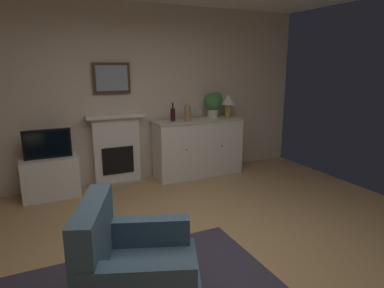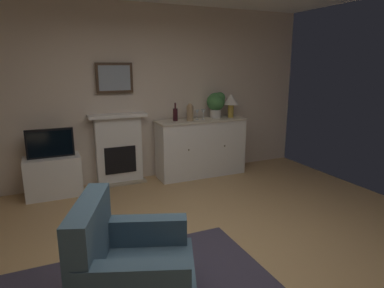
# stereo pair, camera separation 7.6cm
# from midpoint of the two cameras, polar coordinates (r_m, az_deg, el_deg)

# --- Properties ---
(ground_plane) EXTENTS (6.10, 5.47, 0.10)m
(ground_plane) POSITION_cam_midpoint_polar(r_m,az_deg,el_deg) (3.39, 3.62, -20.36)
(ground_plane) COLOR tan
(ground_plane) RESTS_ON ground
(wall_rear) EXTENTS (6.10, 0.06, 2.74)m
(wall_rear) POSITION_cam_midpoint_polar(r_m,az_deg,el_deg) (5.37, -9.73, 8.30)
(wall_rear) COLOR beige
(wall_rear) RESTS_ON ground_plane
(fireplace_unit) EXTENTS (0.87, 0.30, 1.10)m
(fireplace_unit) POSITION_cam_midpoint_polar(r_m,az_deg,el_deg) (5.32, -11.97, -0.81)
(fireplace_unit) COLOR white
(fireplace_unit) RESTS_ON ground_plane
(framed_picture) EXTENTS (0.55, 0.04, 0.45)m
(framed_picture) POSITION_cam_midpoint_polar(r_m,az_deg,el_deg) (5.21, -12.66, 10.92)
(framed_picture) COLOR #473323
(sideboard_cabinet) EXTENTS (1.50, 0.49, 0.95)m
(sideboard_cabinet) POSITION_cam_midpoint_polar(r_m,az_deg,el_deg) (5.60, 1.91, -0.58)
(sideboard_cabinet) COLOR white
(sideboard_cabinet) RESTS_ON ground_plane
(table_lamp) EXTENTS (0.26, 0.26, 0.40)m
(table_lamp) POSITION_cam_midpoint_polar(r_m,az_deg,el_deg) (5.73, 7.03, 7.30)
(table_lamp) COLOR #B79338
(table_lamp) RESTS_ON sideboard_cabinet
(wine_bottle) EXTENTS (0.08, 0.08, 0.29)m
(wine_bottle) POSITION_cam_midpoint_polar(r_m,az_deg,el_deg) (5.34, -2.46, 5.08)
(wine_bottle) COLOR #331419
(wine_bottle) RESTS_ON sideboard_cabinet
(wine_glass_left) EXTENTS (0.07, 0.07, 0.16)m
(wine_glass_left) POSITION_cam_midpoint_polar(r_m,az_deg,el_deg) (5.45, 1.27, 5.42)
(wine_glass_left) COLOR silver
(wine_glass_left) RESTS_ON sideboard_cabinet
(wine_glass_center) EXTENTS (0.07, 0.07, 0.16)m
(wine_glass_center) POSITION_cam_midpoint_polar(r_m,az_deg,el_deg) (5.49, 2.35, 5.47)
(wine_glass_center) COLOR silver
(wine_glass_center) RESTS_ON sideboard_cabinet
(vase_decorative) EXTENTS (0.11, 0.11, 0.28)m
(vase_decorative) POSITION_cam_midpoint_polar(r_m,az_deg,el_deg) (5.34, 0.06, 5.45)
(vase_decorative) COLOR #9E7F5B
(vase_decorative) RESTS_ON sideboard_cabinet
(tv_cabinet) EXTENTS (0.75, 0.42, 0.57)m
(tv_cabinet) POSITION_cam_midpoint_polar(r_m,az_deg,el_deg) (5.14, -22.14, -5.11)
(tv_cabinet) COLOR white
(tv_cabinet) RESTS_ON ground_plane
(tv_set) EXTENTS (0.62, 0.07, 0.40)m
(tv_set) POSITION_cam_midpoint_polar(r_m,az_deg,el_deg) (4.99, -22.62, 0.12)
(tv_set) COLOR black
(tv_set) RESTS_ON tv_cabinet
(potted_plant_small) EXTENTS (0.30, 0.30, 0.43)m
(potted_plant_small) POSITION_cam_midpoint_polar(r_m,az_deg,el_deg) (5.64, 4.55, 7.04)
(potted_plant_small) COLOR beige
(potted_plant_small) RESTS_ON sideboard_cabinet
(armchair) EXTENTS (1.03, 1.00, 0.92)m
(armchair) POSITION_cam_midpoint_polar(r_m,az_deg,el_deg) (2.61, -9.71, -20.53)
(armchair) COLOR #3F596B
(armchair) RESTS_ON ground_plane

